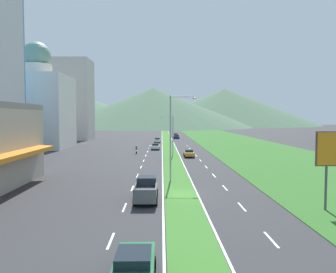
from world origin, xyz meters
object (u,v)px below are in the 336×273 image
(car_0, at_px, (157,140))
(car_3, at_px, (176,135))
(street_lamp_near, at_px, (173,133))
(car_4, at_px, (155,146))
(car_2, at_px, (176,137))
(car_5, at_px, (189,153))
(street_lamp_mid, at_px, (171,133))
(motorcycle_rider, at_px, (136,150))
(car_1, at_px, (134,266))
(pickup_truck_0, at_px, (146,190))

(car_0, distance_m, car_3, 28.02)
(street_lamp_near, distance_m, car_4, 39.72)
(car_0, relative_size, car_2, 0.87)
(car_3, height_order, car_5, car_3)
(street_lamp_mid, xyz_separation_m, car_4, (-3.42, 13.03, -3.93))
(car_0, height_order, car_3, car_3)
(car_4, height_order, motorcycle_rider, motorcycle_rider)
(street_lamp_mid, height_order, car_1, street_lamp_mid)
(car_5, bearing_deg, street_lamp_near, -9.08)
(pickup_truck_0, bearing_deg, street_lamp_mid, -5.46)
(street_lamp_mid, bearing_deg, car_0, 95.41)
(street_lamp_mid, bearing_deg, car_3, 86.74)
(street_lamp_mid, relative_size, car_3, 1.83)
(street_lamp_near, relative_size, motorcycle_rider, 5.19)
(car_2, height_order, motorcycle_rider, motorcycle_rider)
(car_3, distance_m, car_5, 63.03)
(car_2, height_order, pickup_truck_0, pickup_truck_0)
(car_5, xyz_separation_m, pickup_truck_0, (-6.79, -33.69, 0.25))
(street_lamp_mid, distance_m, car_0, 34.70)
(car_0, relative_size, car_5, 0.86)
(car_2, relative_size, car_5, 0.99)
(street_lamp_near, bearing_deg, car_2, 87.16)
(car_1, xyz_separation_m, car_3, (6.71, 112.25, -0.01))
(car_1, xyz_separation_m, pickup_truck_0, (-0.15, 15.54, 0.19))
(street_lamp_mid, relative_size, car_0, 2.00)
(car_2, bearing_deg, car_1, -3.65)
(motorcycle_rider, bearing_deg, car_2, -12.40)
(car_1, relative_size, car_3, 1.03)
(car_4, bearing_deg, street_lamp_mid, -165.31)
(street_lamp_mid, height_order, car_3, street_lamp_mid)
(street_lamp_near, xyz_separation_m, car_0, (-2.73, 60.56, -5.17))
(car_5, bearing_deg, pickup_truck_0, -11.40)
(car_1, bearing_deg, car_4, 0.18)
(car_0, xyz_separation_m, car_3, (6.75, 27.19, 0.02))
(street_lamp_near, bearing_deg, pickup_truck_0, -107.62)
(motorcycle_rider, bearing_deg, car_0, -7.68)
(street_lamp_mid, relative_size, motorcycle_rider, 4.02)
(car_0, distance_m, car_5, 36.45)
(car_0, xyz_separation_m, motorcycle_rider, (-4.05, -30.04, -0.02))
(car_0, xyz_separation_m, car_4, (-0.17, -21.29, -0.01))
(car_1, distance_m, car_4, 63.77)
(pickup_truck_0, xyz_separation_m, motorcycle_rider, (-3.94, 39.48, -0.24))
(car_1, height_order, car_5, car_1)
(car_4, bearing_deg, car_2, -9.69)
(street_lamp_near, bearing_deg, car_5, 80.92)
(car_3, height_order, car_4, car_3)
(street_lamp_near, relative_size, street_lamp_mid, 1.29)
(motorcycle_rider, bearing_deg, car_3, -10.69)
(car_4, distance_m, pickup_truck_0, 48.23)
(car_0, relative_size, motorcycle_rider, 2.01)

